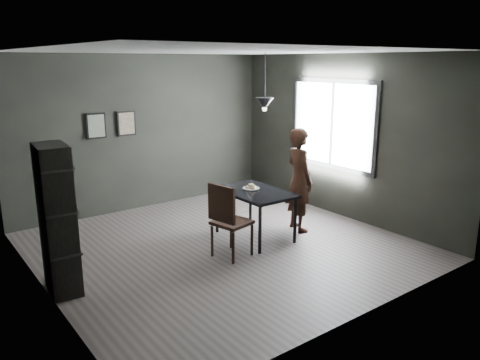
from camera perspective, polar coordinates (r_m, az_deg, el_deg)
ground at (r=7.03m, az=-2.05°, el=-8.03°), size 5.00×5.00×0.00m
back_wall at (r=8.77m, az=-11.59°, el=5.68°), size 5.00×0.10×2.80m
ceiling at (r=6.50m, az=-2.28°, el=15.43°), size 5.00×5.00×0.02m
window_assembly at (r=8.37m, az=11.14°, el=6.69°), size 0.04×1.96×1.56m
cafe_table at (r=7.15m, az=1.84°, el=-1.94°), size 0.80×1.20×0.75m
white_plate at (r=7.22m, az=1.37°, el=-1.07°), size 0.23×0.23×0.01m
donut_pile at (r=7.21m, az=1.37°, el=-0.82°), size 0.18×0.17×0.08m
woman at (r=7.50m, az=7.23°, el=0.01°), size 0.54×0.69×1.67m
wood_chair at (r=6.42m, az=-1.57°, el=-4.46°), size 0.55×0.55×1.07m
shelf_unit at (r=5.82m, az=-21.38°, el=-4.58°), size 0.39×0.62×1.77m
pendant_lamp at (r=7.13m, az=3.01°, el=9.29°), size 0.28×0.28×0.86m
framed_print_left at (r=8.37m, az=-17.14°, el=6.32°), size 0.34×0.04×0.44m
framed_print_right at (r=8.57m, az=-13.68°, el=6.73°), size 0.34×0.04×0.44m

